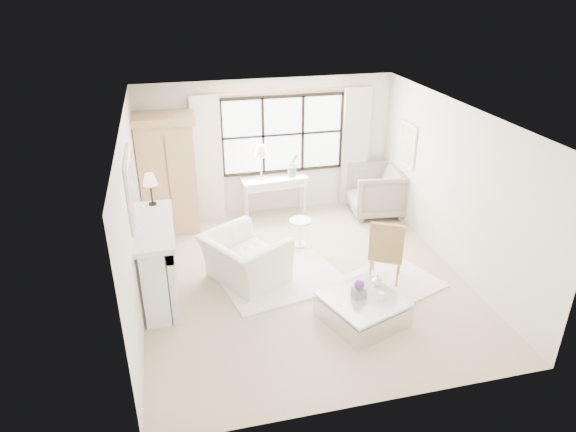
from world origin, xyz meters
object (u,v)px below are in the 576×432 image
object	(u,v)px
armoire	(168,174)
coffee_table	(362,310)
club_armchair	(245,259)
console_table	(274,196)

from	to	relation	value
armoire	coffee_table	bearing A→B (deg)	-53.30
club_armchair	coffee_table	distance (m)	2.05
armoire	console_table	world-z (taller)	armoire
armoire	console_table	xyz separation A→B (m)	(2.04, 0.19, -0.74)
coffee_table	club_armchair	bearing A→B (deg)	115.10
armoire	console_table	size ratio (longest dim) A/B	1.68
coffee_table	armoire	bearing A→B (deg)	105.31
armoire	coffee_table	size ratio (longest dim) A/B	1.75
armoire	club_armchair	world-z (taller)	armoire
console_table	club_armchair	xyz separation A→B (m)	(-0.98, -2.30, -0.01)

